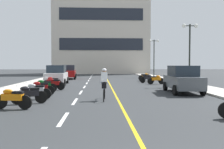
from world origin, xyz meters
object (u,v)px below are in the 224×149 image
(parked_car_near, at_px, (183,79))
(motorcycle_11, at_px, (146,77))
(street_lamp_mid, at_px, (190,40))
(motorcycle_3, at_px, (29,94))
(motorcycle_8, at_px, (52,82))
(parked_car_mid, at_px, (57,75))
(motorcycle_6, at_px, (44,86))
(motorcycle_12, at_px, (145,76))
(cyclist_rider, at_px, (104,83))
(motorcycle_9, at_px, (156,79))
(street_lamp_far, at_px, (154,50))
(motorcycle_2, at_px, (12,98))
(parked_car_far, at_px, (69,72))
(motorcycle_7, at_px, (53,84))
(motorcycle_5, at_px, (40,88))
(motorcycle_10, at_px, (147,78))
(motorcycle_4, at_px, (35,91))

(parked_car_near, relative_size, motorcycle_11, 2.52)
(street_lamp_mid, xyz_separation_m, parked_car_near, (-2.58, -5.65, -3.14))
(motorcycle_3, bearing_deg, motorcycle_8, 93.27)
(parked_car_near, distance_m, motorcycle_8, 10.34)
(motorcycle_3, bearing_deg, motorcycle_11, 60.03)
(parked_car_mid, height_order, motorcycle_6, parked_car_mid)
(motorcycle_12, bearing_deg, cyclist_rider, -108.23)
(motorcycle_3, xyz_separation_m, motorcycle_9, (8.82, 11.06, 0.00))
(street_lamp_mid, relative_size, cyclist_rider, 3.07)
(street_lamp_mid, xyz_separation_m, parked_car_mid, (-12.15, 1.52, -3.14))
(street_lamp_far, relative_size, motorcycle_11, 3.18)
(street_lamp_mid, height_order, motorcycle_2, street_lamp_mid)
(street_lamp_far, distance_m, motorcycle_8, 19.71)
(motorcycle_3, height_order, cyclist_rider, cyclist_rider)
(motorcycle_8, bearing_deg, motorcycle_2, -89.00)
(parked_car_far, bearing_deg, parked_car_mid, -90.10)
(cyclist_rider, bearing_deg, motorcycle_12, 71.77)
(motorcycle_2, height_order, motorcycle_7, same)
(motorcycle_9, bearing_deg, motorcycle_12, 89.98)
(motorcycle_5, bearing_deg, motorcycle_8, 92.87)
(motorcycle_3, xyz_separation_m, motorcycle_10, (8.36, 13.00, 0.00))
(parked_car_far, relative_size, motorcycle_7, 2.53)
(motorcycle_6, distance_m, motorcycle_12, 15.13)
(parked_car_far, distance_m, motorcycle_7, 13.70)
(motorcycle_7, xyz_separation_m, cyclist_rider, (3.66, -5.28, 0.41))
(motorcycle_7, bearing_deg, motorcycle_12, 49.73)
(street_lamp_mid, bearing_deg, cyclist_rider, -132.14)
(cyclist_rider, bearing_deg, motorcycle_10, 68.52)
(parked_car_mid, xyz_separation_m, motorcycle_7, (0.61, -4.95, -0.44))
(motorcycle_4, bearing_deg, motorcycle_3, -86.56)
(motorcycle_3, height_order, motorcycle_8, same)
(motorcycle_6, xyz_separation_m, cyclist_rider, (4.00, -3.66, 0.41))
(motorcycle_11, height_order, cyclist_rider, cyclist_rider)
(parked_car_near, xyz_separation_m, motorcycle_9, (-0.13, 6.98, -0.44))
(motorcycle_11, bearing_deg, motorcycle_4, -122.95)
(motorcycle_2, height_order, motorcycle_12, same)
(motorcycle_2, xyz_separation_m, motorcycle_12, (9.12, 18.12, 0.00))
(street_lamp_far, distance_m, motorcycle_2, 27.86)
(parked_car_near, xyz_separation_m, motorcycle_2, (-9.26, -5.48, -0.44))
(motorcycle_6, distance_m, motorcycle_7, 1.65)
(motorcycle_11, relative_size, motorcycle_12, 1.03)
(motorcycle_11, bearing_deg, parked_car_far, 151.49)
(parked_car_mid, distance_m, motorcycle_11, 9.98)
(parked_car_near, xyz_separation_m, motorcycle_5, (-9.16, -1.01, -0.44))
(parked_car_far, bearing_deg, motorcycle_9, -43.43)
(motorcycle_9, bearing_deg, motorcycle_3, -128.55)
(cyclist_rider, bearing_deg, motorcycle_3, -164.41)
(street_lamp_mid, xyz_separation_m, motorcycle_5, (-11.74, -6.65, -3.59))
(motorcycle_10, bearing_deg, parked_car_mid, -168.97)
(motorcycle_5, xyz_separation_m, motorcycle_10, (8.57, 9.92, 0.00))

